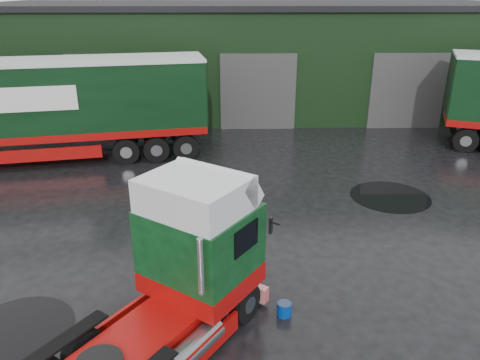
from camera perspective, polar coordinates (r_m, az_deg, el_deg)
name	(u,v)px	position (r m, az deg, el deg)	size (l,w,h in m)	color
ground	(214,273)	(12.91, -3.23, -11.29)	(100.00, 100.00, 0.00)	black
warehouse	(253,55)	(31.03, 1.56, 15.04)	(32.40, 12.40, 6.30)	black
hero_tractor	(150,284)	(9.55, -10.96, -12.30)	(2.44, 5.74, 3.57)	#0D3818
trailer_left	(41,112)	(22.01, -23.13, 7.67)	(2.91, 14.25, 4.43)	silver
wash_bucket	(284,309)	(11.44, 5.41, -15.39)	(0.35, 0.35, 0.33)	navy
tree_back_a	(150,19)	(41.31, -10.94, 18.74)	(4.40, 4.40, 9.50)	black
tree_back_b	(342,31)	(41.97, 12.36, 17.31)	(4.40, 4.40, 7.50)	black
puddle_0	(18,330)	(12.16, -25.47, -16.19)	(2.49, 2.49, 0.01)	black
puddle_1	(390,196)	(18.14, 17.81, -1.92)	(2.91, 2.91, 0.01)	black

